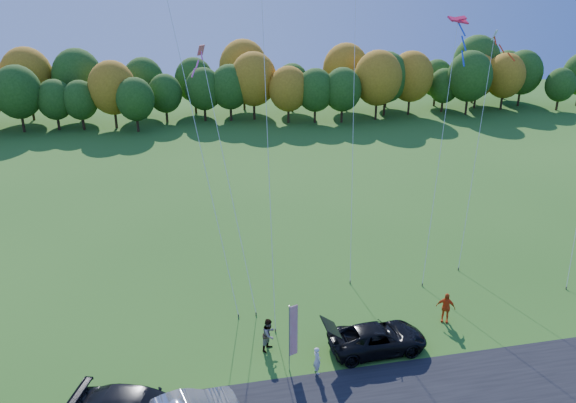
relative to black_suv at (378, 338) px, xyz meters
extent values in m
plane|color=#295C18|center=(-3.87, -0.26, -0.76)|extent=(160.00, 160.00, 0.00)
imported|color=black|center=(0.00, 0.00, 0.00)|extent=(5.51, 2.65, 1.51)
imported|color=silver|center=(-3.79, -1.19, 0.02)|extent=(0.49, 0.64, 1.55)
imported|color=gray|center=(-5.88, 1.30, 0.21)|extent=(1.17, 1.19, 1.93)
imported|color=#D34613|center=(4.96, 1.83, 0.20)|extent=(1.21, 0.97, 1.92)
cylinder|color=#999999|center=(-5.15, -0.69, 1.21)|extent=(0.06, 0.06, 3.94)
cube|color=red|center=(-4.92, -0.61, 1.61)|extent=(0.48, 0.19, 2.96)
cube|color=navy|center=(-4.92, -0.58, 2.70)|extent=(0.47, 0.18, 0.77)
cylinder|color=#4C3F33|center=(-7.16, 4.83, -0.66)|extent=(0.08, 0.08, 0.20)
cylinder|color=#4C3F33|center=(0.80, 7.36, -0.66)|extent=(0.08, 0.08, 0.20)
cylinder|color=#4C3F33|center=(-5.23, 2.87, -0.66)|extent=(0.08, 0.08, 0.20)
cylinder|color=#4C3F33|center=(5.45, 6.02, -0.66)|extent=(0.08, 0.08, 0.20)
cube|color=#FF1C45|center=(10.31, 14.07, 15.79)|extent=(3.29, 1.14, 1.25)
cylinder|color=#4C3F33|center=(8.91, 7.56, -0.66)|extent=(0.08, 0.08, 0.20)
cube|color=silver|center=(13.42, 14.18, 14.71)|extent=(1.23, 1.23, 1.46)
cylinder|color=#4C3F33|center=(-6.07, 4.82, -0.66)|extent=(0.08, 0.08, 0.20)
cube|color=#EB4E57|center=(-8.08, 12.69, 14.29)|extent=(1.12, 1.12, 1.32)
cylinder|color=#4C3F33|center=(14.67, 3.62, -0.66)|extent=(0.08, 0.08, 0.20)
camera|label=1|loc=(-10.25, -24.48, 18.46)|focal=35.00mm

